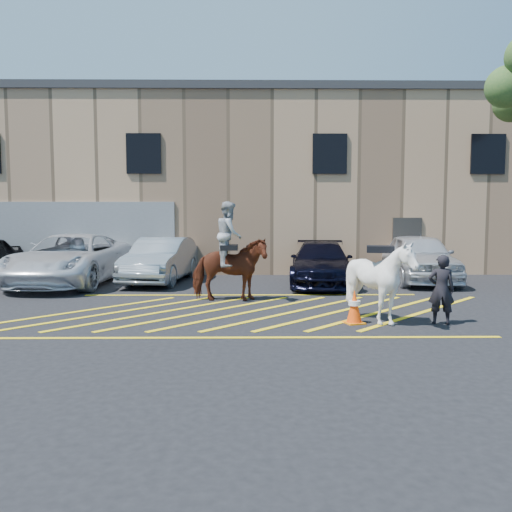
{
  "coord_description": "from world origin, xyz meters",
  "views": [
    {
      "loc": [
        0.01,
        -12.04,
        2.32
      ],
      "look_at": [
        0.14,
        0.2,
        1.3
      ],
      "focal_mm": 35.0,
      "sensor_mm": 36.0,
      "label": 1
    }
  ],
  "objects_px": {
    "car_white_pickup": "(72,259)",
    "traffic_cone": "(354,306)",
    "handler": "(441,290)",
    "car_silver_sedan": "(161,260)",
    "saddled_white": "(380,282)",
    "mounted_bay": "(229,261)",
    "car_white_suv": "(419,257)",
    "car_blue_suv": "(321,263)"
  },
  "relations": [
    {
      "from": "car_white_pickup",
      "to": "traffic_cone",
      "type": "bearing_deg",
      "value": -34.03
    },
    {
      "from": "traffic_cone",
      "to": "handler",
      "type": "bearing_deg",
      "value": -2.75
    },
    {
      "from": "car_silver_sedan",
      "to": "saddled_white",
      "type": "distance_m",
      "value": 8.84
    },
    {
      "from": "traffic_cone",
      "to": "mounted_bay",
      "type": "bearing_deg",
      "value": 134.74
    },
    {
      "from": "handler",
      "to": "traffic_cone",
      "type": "bearing_deg",
      "value": 10.36
    },
    {
      "from": "car_white_pickup",
      "to": "mounted_bay",
      "type": "distance_m",
      "value": 6.32
    },
    {
      "from": "car_white_suv",
      "to": "mounted_bay",
      "type": "xyz_separation_m",
      "value": [
        -6.39,
        -3.82,
        0.24
      ]
    },
    {
      "from": "car_silver_sedan",
      "to": "traffic_cone",
      "type": "xyz_separation_m",
      "value": [
        5.28,
        -6.64,
        -0.4
      ]
    },
    {
      "from": "mounted_bay",
      "to": "saddled_white",
      "type": "distance_m",
      "value": 4.35
    },
    {
      "from": "car_blue_suv",
      "to": "car_white_suv",
      "type": "distance_m",
      "value": 3.55
    },
    {
      "from": "car_blue_suv",
      "to": "saddled_white",
      "type": "bearing_deg",
      "value": -79.45
    },
    {
      "from": "car_silver_sedan",
      "to": "handler",
      "type": "relative_size",
      "value": 3.13
    },
    {
      "from": "car_white_pickup",
      "to": "handler",
      "type": "bearing_deg",
      "value": -29.05
    },
    {
      "from": "car_blue_suv",
      "to": "car_white_suv",
      "type": "xyz_separation_m",
      "value": [
        3.48,
        0.66,
        0.13
      ]
    },
    {
      "from": "car_white_pickup",
      "to": "car_silver_sedan",
      "type": "bearing_deg",
      "value": 13.25
    },
    {
      "from": "mounted_bay",
      "to": "saddled_white",
      "type": "bearing_deg",
      "value": -40.57
    },
    {
      "from": "car_silver_sedan",
      "to": "car_blue_suv",
      "type": "distance_m",
      "value": 5.45
    },
    {
      "from": "car_white_suv",
      "to": "traffic_cone",
      "type": "height_order",
      "value": "car_white_suv"
    },
    {
      "from": "car_blue_suv",
      "to": "saddled_white",
      "type": "relative_size",
      "value": 2.56
    },
    {
      "from": "car_white_suv",
      "to": "saddled_white",
      "type": "height_order",
      "value": "saddled_white"
    },
    {
      "from": "car_white_suv",
      "to": "handler",
      "type": "bearing_deg",
      "value": -100.01
    },
    {
      "from": "car_blue_suv",
      "to": "traffic_cone",
      "type": "distance_m",
      "value": 5.98
    },
    {
      "from": "saddled_white",
      "to": "handler",
      "type": "bearing_deg",
      "value": -2.79
    },
    {
      "from": "car_blue_suv",
      "to": "car_white_suv",
      "type": "bearing_deg",
      "value": 17.53
    },
    {
      "from": "car_white_pickup",
      "to": "mounted_bay",
      "type": "height_order",
      "value": "mounted_bay"
    },
    {
      "from": "car_blue_suv",
      "to": "traffic_cone",
      "type": "relative_size",
      "value": 6.66
    },
    {
      "from": "mounted_bay",
      "to": "car_white_pickup",
      "type": "bearing_deg",
      "value": 148.52
    },
    {
      "from": "mounted_bay",
      "to": "saddled_white",
      "type": "height_order",
      "value": "mounted_bay"
    },
    {
      "from": "car_white_pickup",
      "to": "mounted_bay",
      "type": "relative_size",
      "value": 2.26
    },
    {
      "from": "car_white_pickup",
      "to": "handler",
      "type": "distance_m",
      "value": 11.75
    },
    {
      "from": "car_white_suv",
      "to": "traffic_cone",
      "type": "bearing_deg",
      "value": -113.65
    },
    {
      "from": "car_white_suv",
      "to": "handler",
      "type": "height_order",
      "value": "car_white_suv"
    },
    {
      "from": "car_silver_sedan",
      "to": "traffic_cone",
      "type": "bearing_deg",
      "value": -44.61
    },
    {
      "from": "car_white_pickup",
      "to": "handler",
      "type": "xyz_separation_m",
      "value": [
        9.99,
        -6.19,
        -0.1
      ]
    },
    {
      "from": "car_silver_sedan",
      "to": "traffic_cone",
      "type": "height_order",
      "value": "car_silver_sedan"
    },
    {
      "from": "car_white_suv",
      "to": "mounted_bay",
      "type": "bearing_deg",
      "value": -144.19
    },
    {
      "from": "car_white_pickup",
      "to": "car_white_suv",
      "type": "relative_size",
      "value": 1.22
    },
    {
      "from": "handler",
      "to": "car_blue_suv",
      "type": "bearing_deg",
      "value": -61.3
    },
    {
      "from": "mounted_bay",
      "to": "traffic_cone",
      "type": "bearing_deg",
      "value": -45.26
    },
    {
      "from": "car_white_pickup",
      "to": "handler",
      "type": "height_order",
      "value": "car_white_pickup"
    },
    {
      "from": "handler",
      "to": "saddled_white",
      "type": "distance_m",
      "value": 1.31
    },
    {
      "from": "mounted_bay",
      "to": "car_white_suv",
      "type": "bearing_deg",
      "value": 30.88
    }
  ]
}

